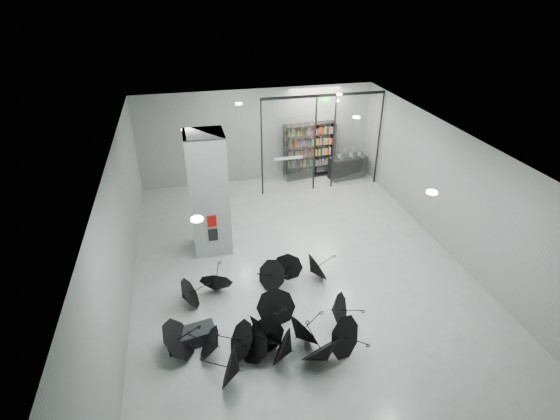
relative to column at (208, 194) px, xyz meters
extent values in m
plane|color=gray|center=(2.50, -2.00, -2.00)|extent=(14.00, 14.00, 0.00)
cube|color=slate|center=(2.50, -2.00, 2.00)|extent=(10.00, 14.00, 0.02)
cube|color=slate|center=(2.50, 5.00, 0.00)|extent=(10.00, 0.02, 4.00)
cube|color=slate|center=(-2.50, -2.00, 0.00)|extent=(0.02, 14.00, 4.00)
cube|color=slate|center=(7.50, -2.00, 0.00)|extent=(0.02, 14.00, 4.00)
cube|color=slate|center=(0.00, 0.00, 0.00)|extent=(1.20, 1.20, 4.00)
cube|color=#A50A07|center=(0.00, -0.62, -0.65)|extent=(0.28, 0.04, 0.38)
cube|color=black|center=(0.00, -0.62, -1.15)|extent=(0.30, 0.03, 0.42)
cube|color=#0CE533|center=(4.90, 3.30, 1.82)|extent=(0.30, 0.06, 0.15)
cube|color=silver|center=(3.50, 3.50, 0.00)|extent=(2.20, 0.02, 3.95)
cube|color=silver|center=(6.40, 3.50, 0.00)|extent=(2.00, 0.02, 3.95)
cube|color=black|center=(2.40, 3.50, 0.00)|extent=(0.06, 0.06, 4.00)
cube|color=black|center=(4.60, 3.50, 0.00)|extent=(0.06, 0.06, 4.00)
cube|color=black|center=(5.40, 3.50, 0.00)|extent=(0.06, 0.06, 4.00)
cube|color=black|center=(7.40, 3.50, 0.00)|extent=(0.06, 0.06, 4.00)
cube|color=black|center=(4.90, 3.50, 1.95)|extent=(5.00, 0.08, 0.10)
cube|color=black|center=(-0.94, -4.20, -1.81)|extent=(1.27, 0.72, 0.39)
cube|color=black|center=(6.42, 4.24, -1.50)|extent=(1.73, 0.90, 0.99)
camera|label=1|loc=(-0.59, -12.32, 6.13)|focal=27.67mm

